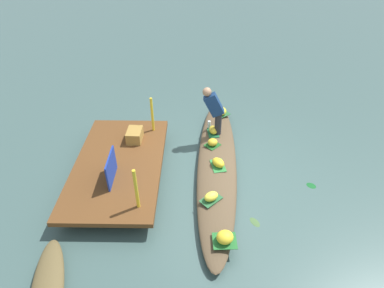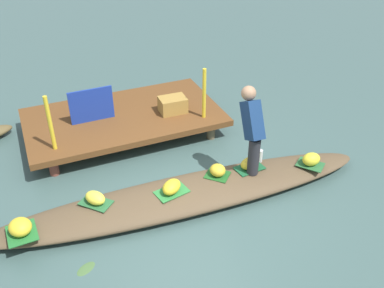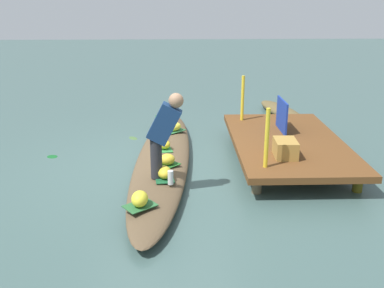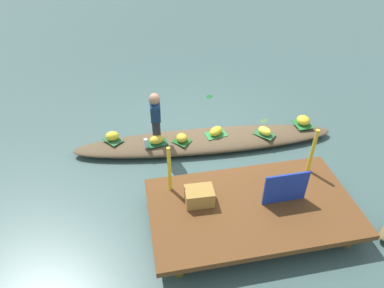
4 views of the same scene
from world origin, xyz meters
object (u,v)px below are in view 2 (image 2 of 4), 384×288
(water_bottle, at_px, (260,156))
(market_banner, at_px, (91,105))
(banana_bunch_3, at_px, (250,163))
(banana_bunch_5, at_px, (20,227))
(banana_bunch_4, at_px, (311,159))
(produce_crate, at_px, (173,105))
(banana_bunch_0, at_px, (218,170))
(banana_bunch_2, at_px, (172,187))
(banana_bunch_1, at_px, (95,198))
(vendor_boat, at_px, (186,195))
(vendor_person, at_px, (252,127))

(water_bottle, xyz_separation_m, market_banner, (-1.98, 1.93, 0.30))
(banana_bunch_3, xyz_separation_m, banana_bunch_5, (-3.09, -0.08, 0.01))
(banana_bunch_4, height_order, market_banner, market_banner)
(produce_crate, bearing_deg, banana_bunch_4, -57.45)
(banana_bunch_0, relative_size, banana_bunch_4, 0.85)
(banana_bunch_0, distance_m, banana_bunch_2, 0.72)
(banana_bunch_0, distance_m, banana_bunch_4, 1.37)
(banana_bunch_0, xyz_separation_m, banana_bunch_1, (-1.68, 0.09, -0.00))
(banana_bunch_5, bearing_deg, banana_bunch_3, 1.41)
(vendor_boat, bearing_deg, vendor_person, 6.49)
(vendor_boat, height_order, banana_bunch_2, banana_bunch_2)
(banana_bunch_1, height_order, water_bottle, water_bottle)
(banana_bunch_5, distance_m, produce_crate, 3.22)
(banana_bunch_1, distance_m, market_banner, 1.97)
(banana_bunch_5, xyz_separation_m, water_bottle, (3.31, 0.17, -0.00))
(vendor_boat, bearing_deg, water_bottle, 9.89)
(banana_bunch_4, bearing_deg, vendor_person, 162.18)
(banana_bunch_0, distance_m, banana_bunch_3, 0.49)
(vendor_boat, relative_size, banana_bunch_1, 18.44)
(banana_bunch_4, bearing_deg, banana_bunch_0, 167.23)
(banana_bunch_0, bearing_deg, banana_bunch_1, 177.07)
(banana_bunch_0, bearing_deg, banana_bunch_4, -12.77)
(banana_bunch_3, bearing_deg, vendor_boat, -176.92)
(market_banner, bearing_deg, banana_bunch_2, -75.53)
(banana_bunch_5, distance_m, market_banner, 2.50)
(produce_crate, bearing_deg, banana_bunch_0, -90.66)
(vendor_person, bearing_deg, banana_bunch_5, -178.50)
(banana_bunch_4, height_order, water_bottle, water_bottle)
(banana_bunch_2, distance_m, banana_bunch_4, 2.06)
(banana_bunch_5, relative_size, water_bottle, 1.45)
(banana_bunch_5, height_order, vendor_person, vendor_person)
(banana_bunch_3, height_order, produce_crate, produce_crate)
(banana_bunch_1, distance_m, banana_bunch_4, 3.04)
(banana_bunch_4, relative_size, banana_bunch_5, 0.93)
(vendor_boat, height_order, banana_bunch_4, banana_bunch_4)
(water_bottle, relative_size, market_banner, 0.28)
(banana_bunch_5, relative_size, produce_crate, 0.64)
(banana_bunch_3, relative_size, produce_crate, 0.66)
(banana_bunch_5, bearing_deg, banana_bunch_2, 0.45)
(banana_bunch_3, bearing_deg, produce_crate, 104.70)
(banana_bunch_1, bearing_deg, banana_bunch_5, -168.05)
(banana_bunch_2, distance_m, produce_crate, 2.00)
(market_banner, bearing_deg, banana_bunch_0, -57.89)
(vendor_boat, relative_size, banana_bunch_0, 23.40)
(banana_bunch_3, relative_size, market_banner, 0.42)
(vendor_person, bearing_deg, banana_bunch_1, 176.99)
(banana_bunch_0, bearing_deg, water_bottle, 4.73)
(banana_bunch_1, bearing_deg, water_bottle, -0.66)
(banana_bunch_2, relative_size, market_banner, 0.43)
(banana_bunch_3, distance_m, banana_bunch_5, 3.09)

